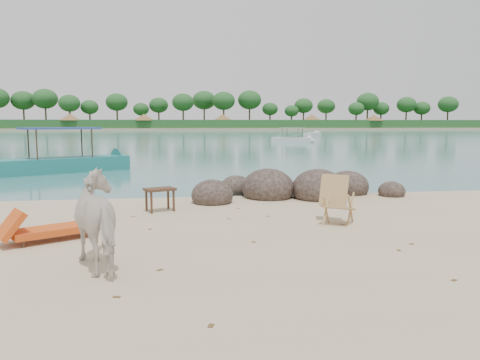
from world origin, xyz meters
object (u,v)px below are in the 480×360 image
(cow, at_px, (104,221))
(lounge_chair, at_px, (53,227))
(side_table, at_px, (160,201))
(deck_chair, at_px, (339,202))
(boulders, at_px, (292,190))
(boat_near, at_px, (60,135))

(cow, distance_m, lounge_chair, 2.19)
(side_table, xyz_separation_m, deck_chair, (3.82, -2.01, 0.23))
(boulders, bearing_deg, deck_chair, -89.74)
(boulders, xyz_separation_m, cow, (-4.53, -6.12, 0.49))
(boulders, bearing_deg, side_table, -155.01)
(boat_near, bearing_deg, cow, -105.76)
(boulders, height_order, boat_near, boat_near)
(cow, relative_size, side_table, 2.41)
(boulders, height_order, deck_chair, deck_chair)
(side_table, relative_size, deck_chair, 0.68)
(deck_chair, xyz_separation_m, boat_near, (-8.48, 12.74, 1.13))
(boulders, bearing_deg, boat_near, 133.40)
(cow, distance_m, side_table, 4.43)
(cow, bearing_deg, boulders, -151.76)
(side_table, bearing_deg, boulders, 2.00)
(boulders, xyz_separation_m, side_table, (-3.80, -1.77, 0.05))
(boulders, distance_m, lounge_chair, 7.16)
(cow, bearing_deg, deck_chair, -178.04)
(boulders, relative_size, lounge_chair, 3.52)
(side_table, relative_size, lounge_chair, 0.39)
(lounge_chair, distance_m, deck_chair, 5.75)
(side_table, relative_size, boat_near, 0.10)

